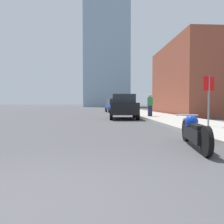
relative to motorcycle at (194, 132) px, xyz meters
The scene contains 8 objects.
ground_plane 4.45m from the motorcycle, 134.80° to the right, with size 400.00×400.00×0.00m, color #424244.
sidewalk 36.93m from the motorcycle, 86.26° to the left, with size 3.34×240.00×0.15m.
distant_tower 76.55m from the motorcycle, 89.78° to the left, with size 15.03×15.03×57.46m.
motorcycle is the anchor object (origin of this frame).
parked_car_black 10.32m from the motorcycle, 93.27° to the left, with size 2.16×4.05×1.75m.
parked_car_blue 21.63m from the motorcycle, 91.24° to the left, with size 2.14×4.69×1.68m.
stop_sign 4.42m from the motorcycle, 58.18° to the left, with size 0.57×0.26×2.08m.
pedestrian 10.86m from the motorcycle, 82.32° to the left, with size 0.36×0.23×1.64m.
Camera 1 is at (0.74, -2.16, 1.10)m, focal length 35.00 mm.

